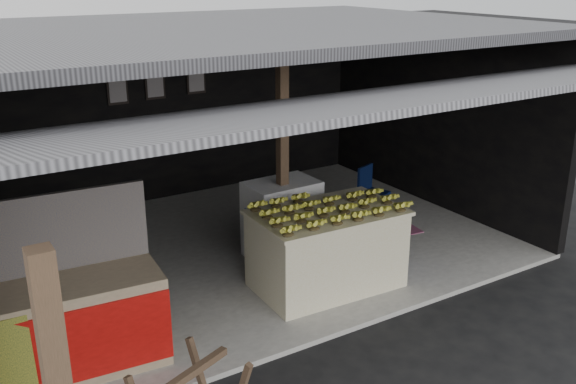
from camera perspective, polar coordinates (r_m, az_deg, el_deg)
ground at (r=7.04m, az=5.69°, el=-12.29°), size 80.00×80.00×0.00m
concrete_slab at (r=8.89m, az=-4.17°, el=-4.96°), size 7.00×5.00×0.06m
shophouse at (r=8.53m, az=-5.51°, el=8.58°), size 7.40×7.29×3.02m
banana_table at (r=7.61m, az=3.45°, el=-5.05°), size 1.78×1.14×0.96m
banana_pile at (r=7.39m, az=3.54°, el=-1.01°), size 1.65×1.03×0.19m
white_crate at (r=8.40m, az=-0.54°, el=-2.41°), size 0.93×0.65×1.02m
neighbor_stall at (r=6.41m, az=-18.47°, el=-10.83°), size 1.68×0.87×1.68m
water_barrel at (r=8.28m, az=8.22°, el=-4.90°), size 0.34×0.34×0.49m
plastic_chair at (r=9.79m, az=7.28°, el=0.38°), size 0.48×0.48×0.79m
magenta_rug at (r=9.48m, az=6.56°, el=-3.21°), size 1.62×1.19×0.01m
picture_frames at (r=10.38m, az=-11.57°, el=9.25°), size 1.62×0.04×0.46m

